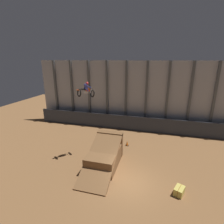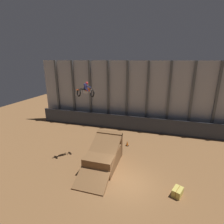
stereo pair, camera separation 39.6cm
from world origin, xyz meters
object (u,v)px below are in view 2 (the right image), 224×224
Objects in this scene: dirt_ramp at (104,155)px; traffic_cone_near_ramp at (127,143)px; rider_bike_solo at (86,91)px; hay_bale_trackside at (178,192)px.

dirt_ramp is 4.36m from traffic_cone_near_ramp.
traffic_cone_near_ramp is (3.55, 2.86, -6.39)m from rider_bike_solo.
traffic_cone_near_ramp is at bearing 77.70° from rider_bike_solo.
rider_bike_solo reaches higher than traffic_cone_near_ramp.
rider_bike_solo is 11.32m from hay_bale_trackside.
rider_bike_solo is at bearing 150.48° from dirt_ramp.
dirt_ramp is 6.87m from hay_bale_trackside.
hay_bale_trackside is at bearing 16.28° from rider_bike_solo.
dirt_ramp reaches higher than hay_bale_trackside.
dirt_ramp reaches higher than traffic_cone_near_ramp.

